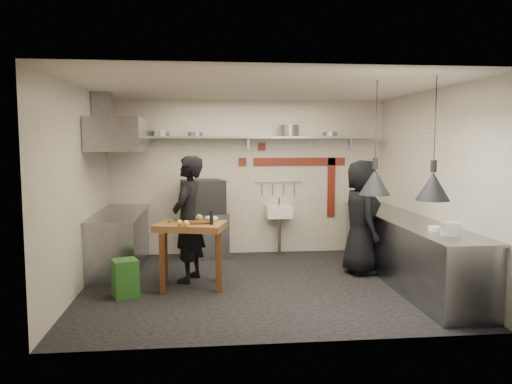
{
  "coord_description": "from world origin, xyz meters",
  "views": [
    {
      "loc": [
        -0.8,
        -6.94,
        2.05
      ],
      "look_at": [
        -0.04,
        0.3,
        1.31
      ],
      "focal_mm": 35.0,
      "sensor_mm": 36.0,
      "label": 1
    }
  ],
  "objects": [
    {
      "name": "oven_door",
      "position": [
        -0.77,
        1.49,
        1.09
      ],
      "size": [
        0.49,
        0.15,
        0.46
      ],
      "primitive_type": "cube",
      "rotation": [
        0.0,
        0.0,
        0.25
      ],
      "color": "maroon",
      "rests_on": "combi_oven"
    },
    {
      "name": "wall_left",
      "position": [
        -2.5,
        0.0,
        1.4
      ],
      "size": [
        0.04,
        4.2,
        2.8
      ],
      "primitive_type": "cube",
      "color": "beige",
      "rests_on": "floor"
    },
    {
      "name": "lemon_a",
      "position": [
        -1.13,
        -0.26,
        0.96
      ],
      "size": [
        0.08,
        0.08,
        0.08
      ],
      "primitive_type": "sphere",
      "rotation": [
        0.0,
        0.0,
        -0.04
      ],
      "color": "gold",
      "rests_on": "prep_table"
    },
    {
      "name": "wall_back",
      "position": [
        0.0,
        2.1,
        1.4
      ],
      "size": [
        5.0,
        0.04,
        2.8
      ],
      "primitive_type": "cube",
      "color": "beige",
      "rests_on": "floor"
    },
    {
      "name": "pan_mid_left",
      "position": [
        -0.94,
        1.92,
        2.18
      ],
      "size": [
        0.28,
        0.28,
        0.07
      ],
      "primitive_type": "cylinder",
      "rotation": [
        0.0,
        0.0,
        -0.07
      ],
      "color": "gray",
      "rests_on": "back_shelf"
    },
    {
      "name": "heat_lamp_near",
      "position": [
        1.32,
        -0.94,
        2.09
      ],
      "size": [
        0.48,
        0.48,
        1.42
      ],
      "primitive_type": null,
      "rotation": [
        0.0,
        0.0,
        -0.29
      ],
      "color": "black",
      "rests_on": "ceiling"
    },
    {
      "name": "back_shelf",
      "position": [
        0.0,
        1.92,
        2.12
      ],
      "size": [
        4.6,
        0.34,
        0.04
      ],
      "primitive_type": "cube",
      "color": "gray",
      "rests_on": "wall_back"
    },
    {
      "name": "red_tile_a",
      "position": [
        0.25,
        2.08,
        1.95
      ],
      "size": [
        0.14,
        0.02,
        0.14
      ],
      "primitive_type": "cube",
      "color": "maroon",
      "rests_on": "wall_back"
    },
    {
      "name": "chef_right",
      "position": [
        1.61,
        0.48,
        0.88
      ],
      "size": [
        0.59,
        0.88,
        1.77
      ],
      "primitive_type": "imported",
      "rotation": [
        0.0,
        0.0,
        1.61
      ],
      "color": "black",
      "rests_on": "floor"
    },
    {
      "name": "pan_far_left",
      "position": [
        -1.55,
        1.92,
        2.19
      ],
      "size": [
        0.32,
        0.32,
        0.09
      ],
      "primitive_type": "cylinder",
      "rotation": [
        0.0,
        0.0,
        0.03
      ],
      "color": "gray",
      "rests_on": "back_shelf"
    },
    {
      "name": "lemon_b",
      "position": [
        -1.04,
        -0.3,
        0.96
      ],
      "size": [
        0.1,
        0.1,
        0.08
      ],
      "primitive_type": "sphere",
      "rotation": [
        0.0,
        0.0,
        -0.2
      ],
      "color": "gold",
      "rests_on": "prep_table"
    },
    {
      "name": "shelf_bracket_right",
      "position": [
        1.9,
        2.07,
        2.02
      ],
      "size": [
        0.04,
        0.06,
        0.24
      ],
      "primitive_type": "cube",
      "color": "gray",
      "rests_on": "wall_back"
    },
    {
      "name": "hood_duct",
      "position": [
        -2.35,
        1.05,
        2.55
      ],
      "size": [
        0.28,
        0.28,
        0.5
      ],
      "primitive_type": "cube",
      "color": "gray",
      "rests_on": "ceiling"
    },
    {
      "name": "green_bin",
      "position": [
        -1.85,
        -0.36,
        0.25
      ],
      "size": [
        0.4,
        0.4,
        0.5
      ],
      "primitive_type": "cube",
      "rotation": [
        0.0,
        0.0,
        0.38
      ],
      "color": "#22581F",
      "rests_on": "floor"
    },
    {
      "name": "heat_lamp_far",
      "position": [
        1.84,
        -1.43,
        2.08
      ],
      "size": [
        0.41,
        0.41,
        1.44
      ],
      "primitive_type": null,
      "rotation": [
        0.0,
        0.0,
        -0.05
      ],
      "color": "black",
      "rests_on": "ceiling"
    },
    {
      "name": "red_tile_b",
      "position": [
        -0.1,
        2.08,
        1.68
      ],
      "size": [
        0.14,
        0.02,
        0.14
      ],
      "primitive_type": "cube",
      "color": "maroon",
      "rests_on": "wall_back"
    },
    {
      "name": "counter_right_top",
      "position": [
        2.15,
        0.0,
        0.92
      ],
      "size": [
        0.76,
        3.9,
        0.03
      ],
      "primitive_type": "cube",
      "color": "gray",
      "rests_on": "counter_right"
    },
    {
      "name": "utensil_rail",
      "position": [
        0.55,
        2.06,
        1.32
      ],
      "size": [
        0.9,
        0.02,
        0.02
      ],
      "primitive_type": "cylinder",
      "rotation": [
        0.0,
        1.57,
        0.0
      ],
      "color": "gray",
      "rests_on": "wall_back"
    },
    {
      "name": "bowl",
      "position": [
        -0.7,
        0.09,
        0.95
      ],
      "size": [
        0.23,
        0.23,
        0.06
      ],
      "primitive_type": "imported",
      "rotation": [
        0.0,
        0.0,
        0.34
      ],
      "color": "white",
      "rests_on": "prep_table"
    },
    {
      "name": "ceiling",
      "position": [
        0.0,
        0.0,
        2.8
      ],
      "size": [
        5.0,
        5.0,
        0.0
      ],
      "primitive_type": "plane",
      "color": "beige",
      "rests_on": "floor"
    },
    {
      "name": "shelf_bracket_left",
      "position": [
        -1.9,
        2.07,
        2.02
      ],
      "size": [
        0.04,
        0.06,
        0.24
      ],
      "primitive_type": "cube",
      "color": "gray",
      "rests_on": "wall_back"
    },
    {
      "name": "cutting_board",
      "position": [
        -0.88,
        -0.08,
        0.93
      ],
      "size": [
        0.4,
        0.31,
        0.02
      ],
      "primitive_type": "cube",
      "rotation": [
        0.0,
        0.0,
        0.14
      ],
      "color": "#552C14",
      "rests_on": "prep_table"
    },
    {
      "name": "counter_right",
      "position": [
        2.15,
        0.0,
        0.45
      ],
      "size": [
        0.7,
        3.8,
        0.9
      ],
      "primitive_type": "cube",
      "color": "gray",
      "rests_on": "floor"
    },
    {
      "name": "extractor_hood",
      "position": [
        -2.1,
        1.05,
        2.15
      ],
      "size": [
        0.78,
        1.6,
        0.5
      ],
      "primitive_type": "cube",
      "color": "gray",
      "rests_on": "ceiling"
    },
    {
      "name": "pan_right",
      "position": [
        1.47,
        1.92,
        2.18
      ],
      "size": [
        0.32,
        0.32,
        0.08
      ],
      "primitive_type": "cylinder",
      "rotation": [
        0.0,
        0.0,
        -0.29
      ],
      "color": "gray",
      "rests_on": "back_shelf"
    },
    {
      "name": "plate_stack",
      "position": [
        2.12,
        -1.35,
        1.01
      ],
      "size": [
        0.27,
        0.27,
        0.15
      ],
      "primitive_type": "cylinder",
      "rotation": [
        0.0,
        0.0,
        -0.13
      ],
      "color": "white",
      "rests_on": "counter_right_top"
    },
    {
      "name": "steel_tray",
      "position": [
        -1.2,
        0.07,
        0.94
      ],
      "size": [
        0.23,
        0.18,
        0.03
      ],
      "primitive_type": "cube",
      "rotation": [
        0.0,
        0.0,
        0.27
      ],
      "color": "gray",
      "rests_on": "prep_table"
    },
    {
      "name": "wall_front",
      "position": [
        0.0,
        -2.1,
        1.4
      ],
      "size": [
        5.0,
        0.04,
        2.8
      ],
      "primitive_type": "cube",
      "color": "beige",
      "rests_on": "floor"
    },
    {
      "name": "oven_glass",
      "position": [
        -0.77,
        1.5,
        1.09
      ],
      "size": [
        0.32,
        0.09,
        0.34
      ],
      "primitive_type": "cube",
      "rotation": [
        0.0,
        0.0,
        0.25
      ],
      "color": "black",
      "rests_on": "oven_door"
    },
    {
      "name": "stock_pot",
      "position": [
        0.72,
        1.92,
        2.24
      ],
      "size": [
        0.39,
        0.39,
        0.2
      ],
      "primitive_type": "cylinder",
      "rotation": [
        0.0,
        0.0,
        0.1
      ],
      "color": "gray",
      "rests_on": "back_shelf"
    },
    {
      "name": "floor",
      "position": [
        0.0,
        0.0,
        0.0
      ],
      "size": [
        5.0,
        5.0,
        0.0
      ],
      "primitive_type": "plane",
      "color": "black",
      "rests_on": "ground"
    },
    {
      "name": "oven_stand",
      "position": [
        -0.75,
        1.82,
        0.4
      ],
      "size": [
        0.77,
        0.73,
        0.8
      ],
      "primitive_type": "cube",
      "rotation": [
        0.0,
        0.0,
        0.25
      ],
      "color": "gray",
      "rests_on": "floor"
    },
    {
      "name": "shelf_bracket_mid",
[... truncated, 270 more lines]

